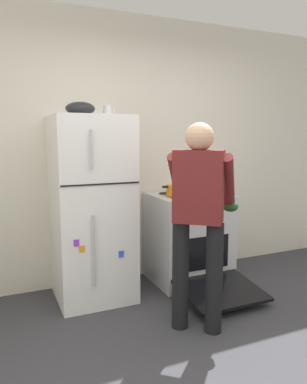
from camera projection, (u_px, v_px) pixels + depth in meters
The scene contains 9 objects.
ground at pixel (239, 380), 2.30m from camera, with size 8.00×8.00×0.00m, color #38383D.
kitchen_wall_back at pixel (130, 151), 3.86m from camera, with size 6.00×0.10×2.70m, color silver.
refrigerator at pixel (92, 209), 3.39m from camera, with size 0.68×0.72×1.68m.
stove_range at pixel (189, 239), 3.84m from camera, with size 0.76×1.22×0.91m.
person_cook at pixel (199, 209), 2.80m from camera, with size 0.66×0.69×1.60m.
red_pot at pixel (178, 190), 3.67m from camera, with size 0.33×0.23×0.11m.
coffee_mug at pixel (108, 111), 3.38m from camera, with size 0.11×0.08×0.10m.
pepper_mill at pixel (204, 182), 4.07m from camera, with size 0.05×0.05×0.17m, color brown.
mixing_bowl at pixel (80, 109), 3.23m from camera, with size 0.26×0.26×0.12m, color black.
Camera 1 is at (-1.33, -1.71, 1.50)m, focal length 34.64 mm.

